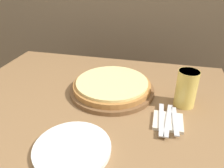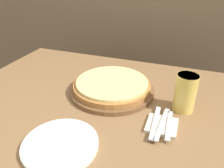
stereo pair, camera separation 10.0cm
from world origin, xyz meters
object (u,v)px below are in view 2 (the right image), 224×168
object	(u,v)px
pizza_on_board	(112,87)
dinner_plate	(61,145)
beer_glass	(186,91)
spoon	(169,125)
fork	(155,122)
dinner_knife	(162,124)

from	to	relation	value
pizza_on_board	dinner_plate	world-z (taller)	pizza_on_board
dinner_plate	beer_glass	bearing A→B (deg)	44.48
spoon	beer_glass	bearing A→B (deg)	74.81
dinner_plate	fork	xyz separation A→B (m)	(0.27, 0.21, 0.01)
pizza_on_board	dinner_knife	size ratio (longest dim) A/B	1.94
dinner_plate	spoon	xyz separation A→B (m)	(0.32, 0.21, 0.01)
pizza_on_board	spoon	xyz separation A→B (m)	(0.28, -0.18, -0.01)
pizza_on_board	spoon	bearing A→B (deg)	-31.83
dinner_knife	spoon	distance (m)	0.03
beer_glass	dinner_knife	bearing A→B (deg)	-114.26
dinner_plate	dinner_knife	distance (m)	0.36
pizza_on_board	dinner_plate	bearing A→B (deg)	-95.66
beer_glass	pizza_on_board	bearing A→B (deg)	173.65
pizza_on_board	beer_glass	bearing A→B (deg)	-6.35
pizza_on_board	fork	distance (m)	0.29
pizza_on_board	fork	size ratio (longest dim) A/B	1.95
dinner_plate	spoon	distance (m)	0.38
dinner_plate	spoon	size ratio (longest dim) A/B	1.46
fork	dinner_knife	world-z (taller)	same
dinner_plate	fork	world-z (taller)	dinner_plate
beer_glass	fork	bearing A→B (deg)	-122.21
beer_glass	dinner_plate	distance (m)	0.51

